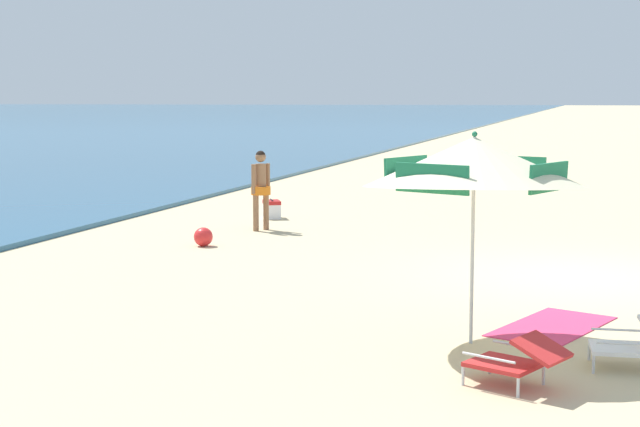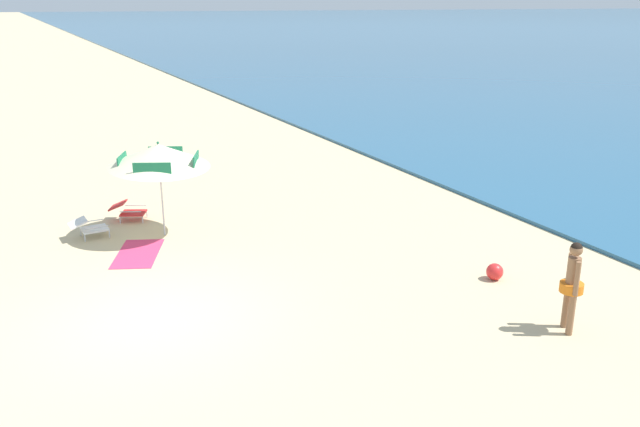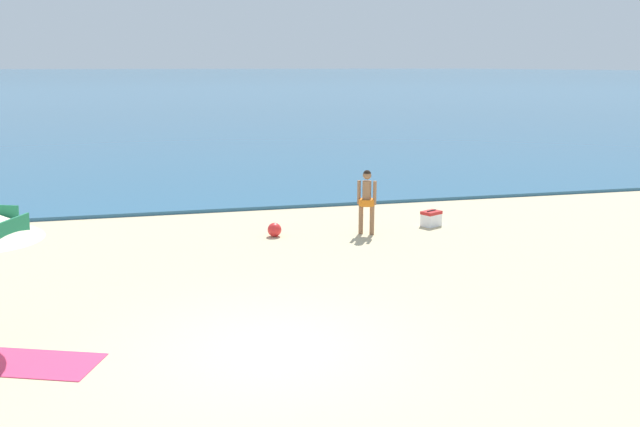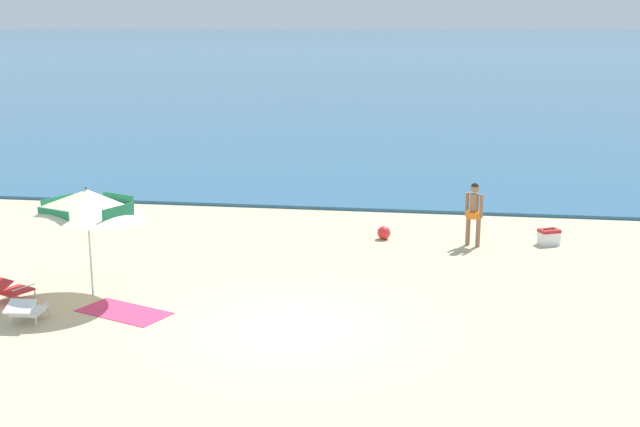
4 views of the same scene
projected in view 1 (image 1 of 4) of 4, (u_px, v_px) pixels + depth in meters
The scene contains 8 objects.
ground_plane at pixel (582, 277), 14.20m from camera, with size 800.00×800.00×0.00m, color #CCB78C.
beach_umbrella_striped_main at pixel (474, 162), 10.12m from camera, with size 2.84×2.81×2.33m.
lounge_chair_under_umbrella at pixel (517, 359), 8.72m from camera, with size 0.84×1.01×0.51m.
lounge_chair_beside_umbrella at pixel (636, 342), 9.33m from camera, with size 0.63×0.91×0.50m.
person_standing_near_shore at pixel (261, 184), 19.13m from camera, with size 0.44×0.40×1.62m.
cooler_box at pixel (272, 209), 21.16m from camera, with size 0.60×0.54×0.43m.
beach_ball at pixel (203, 237), 17.14m from camera, with size 0.34×0.34×0.34m, color red.
beach_towel at pixel (552, 326), 11.09m from camera, with size 0.90×1.80×0.01m, color #DB3866.
Camera 1 is at (-14.52, -0.02, 2.65)m, focal length 53.34 mm.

